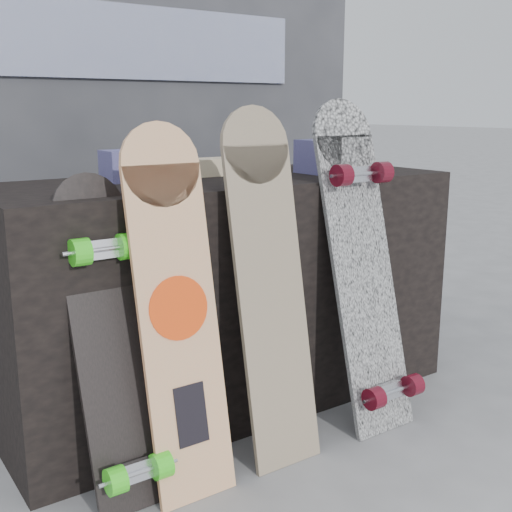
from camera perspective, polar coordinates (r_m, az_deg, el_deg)
ground at (r=2.06m, az=5.24°, el=-17.08°), size 60.00×60.00×0.00m
vendor_table at (r=2.28m, az=-2.62°, el=-3.09°), size 1.60×0.60×0.80m
booth at (r=2.95m, az=-11.84°, el=14.10°), size 2.40×0.22×2.20m
merch_box_purple at (r=2.14m, az=-11.00°, el=7.90°), size 0.18×0.12×0.10m
merch_box_small at (r=2.37m, az=5.74°, el=8.80°), size 0.14×0.14×0.12m
merch_box_flat at (r=2.28m, az=-4.06°, el=7.90°), size 0.22×0.10×0.06m
longboard_geisha at (r=1.71m, az=-7.06°, el=-4.13°), size 0.23×0.21×1.00m
longboard_celtic at (r=1.87m, az=1.18°, el=-1.81°), size 0.23×0.22×1.04m
longboard_cascadia at (r=2.11m, az=9.53°, el=-0.32°), size 0.24×0.35×1.07m
skateboard_dark at (r=1.73m, az=-12.70°, el=-7.19°), size 0.20×0.32×0.87m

